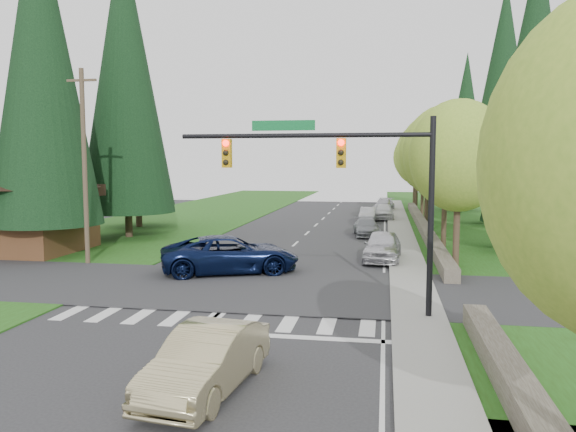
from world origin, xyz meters
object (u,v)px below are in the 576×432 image
(sedan_champagne, at_px, (207,360))
(parked_car_d, at_px, (384,211))
(parked_car_e, at_px, (384,205))
(parked_car_a, at_px, (383,246))
(parked_car_b, at_px, (367,227))
(parked_car_c, at_px, (368,215))
(suv_navy, at_px, (230,254))

(sedan_champagne, bearing_deg, parked_car_d, 91.39)
(parked_car_e, bearing_deg, sedan_champagne, -87.31)
(parked_car_a, xyz_separation_m, parked_car_b, (-1.19, 10.19, -0.19))
(parked_car_b, height_order, parked_car_d, parked_car_d)
(parked_car_c, height_order, parked_car_d, parked_car_d)
(parked_car_d, xyz_separation_m, parked_car_e, (0.00, 9.14, -0.07))
(parked_car_d, distance_m, parked_car_e, 9.14)
(parked_car_a, distance_m, parked_car_b, 10.26)
(sedan_champagne, bearing_deg, parked_car_e, 92.42)
(sedan_champagne, relative_size, parked_car_d, 1.04)
(parked_car_e, bearing_deg, parked_car_c, -89.57)
(parked_car_d, bearing_deg, parked_car_c, -121.55)
(sedan_champagne, xyz_separation_m, parked_car_d, (3.92, 40.13, -0.00))
(parked_car_a, height_order, parked_car_c, parked_car_a)
(parked_car_c, bearing_deg, sedan_champagne, -91.33)
(sedan_champagne, distance_m, parked_car_c, 37.89)
(parked_car_a, distance_m, parked_car_e, 31.17)
(sedan_champagne, xyz_separation_m, parked_car_c, (2.55, 37.80, -0.11))
(suv_navy, relative_size, parked_car_e, 1.41)
(sedan_champagne, distance_m, parked_car_e, 49.42)
(parked_car_b, xyz_separation_m, parked_car_d, (1.19, 11.84, 0.12))
(suv_navy, distance_m, parked_car_d, 27.57)
(sedan_champagne, distance_m, parked_car_b, 28.42)
(suv_navy, relative_size, parked_car_c, 1.68)
(parked_car_a, bearing_deg, parked_car_c, 97.12)
(parked_car_b, bearing_deg, parked_car_e, 79.91)
(parked_car_c, distance_m, parked_car_d, 2.70)
(sedan_champagne, xyz_separation_m, parked_car_a, (3.92, 18.10, 0.06))
(parked_car_a, bearing_deg, parked_car_e, 93.14)
(parked_car_a, height_order, parked_car_e, parked_car_a)
(sedan_champagne, bearing_deg, parked_car_a, 84.75)
(parked_car_c, bearing_deg, suv_navy, -100.85)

